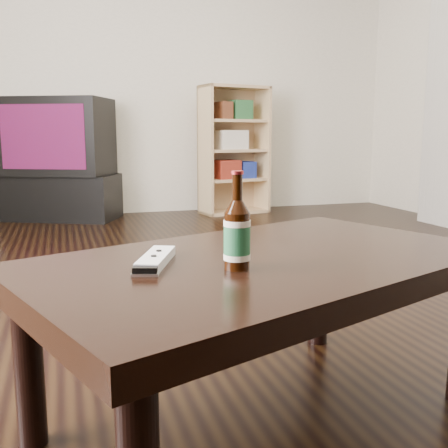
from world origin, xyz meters
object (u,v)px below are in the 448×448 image
object	(u,v)px
beer_bottle	(237,235)
phone	(148,267)
tv	(57,137)
tv_stand	(60,197)
bookshelf	(232,148)
remote	(156,259)
coffee_table	(264,279)

from	to	relation	value
beer_bottle	phone	xyz separation A→B (m)	(-0.19, 0.04, -0.07)
tv	phone	bearing A→B (deg)	-62.36
tv_stand	phone	size ratio (longest dim) A/B	7.95
phone	beer_bottle	bearing A→B (deg)	4.11
tv	bookshelf	size ratio (longest dim) A/B	0.87
remote	phone	bearing A→B (deg)	-92.54
tv	phone	size ratio (longest dim) A/B	8.32
bookshelf	beer_bottle	bearing A→B (deg)	-119.09
tv	bookshelf	bearing A→B (deg)	21.51
beer_bottle	tv	bearing A→B (deg)	95.85
phone	tv_stand	bearing A→B (deg)	109.80
tv	beer_bottle	distance (m)	3.71
coffee_table	tv_stand	bearing A→B (deg)	97.66
tv	remote	world-z (taller)	tv
bookshelf	remote	world-z (taller)	bookshelf
tv_stand	remote	xyz separation A→B (m)	(0.21, -3.59, 0.25)
tv_stand	phone	bearing A→B (deg)	-62.37
tv_stand	phone	distance (m)	3.66
remote	tv	bearing A→B (deg)	116.33
bookshelf	coffee_table	bearing A→B (deg)	-118.00
tv_stand	remote	bearing A→B (deg)	-61.87
bookshelf	tv	bearing A→B (deg)	165.75
tv_stand	tv	world-z (taller)	tv
bookshelf	phone	xyz separation A→B (m)	(-1.36, -3.56, -0.16)
tv_stand	tv	xyz separation A→B (m)	(-0.00, -0.00, 0.52)
phone	remote	world-z (taller)	remote
beer_bottle	phone	distance (m)	0.21
coffee_table	beer_bottle	bearing A→B (deg)	-136.91
coffee_table	remote	size ratio (longest dim) A/B	6.63
tv	remote	distance (m)	3.60
phone	bookshelf	bearing A→B (deg)	85.90
beer_bottle	remote	world-z (taller)	beer_bottle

